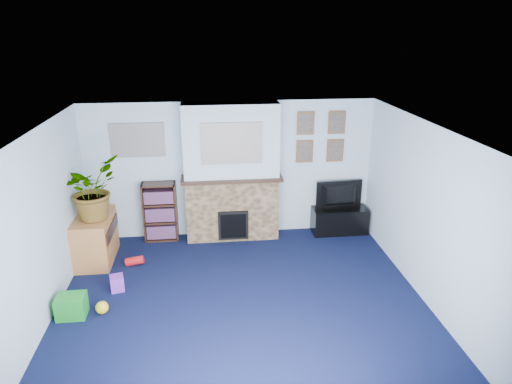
{
  "coord_description": "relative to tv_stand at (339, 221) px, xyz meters",
  "views": [
    {
      "loc": [
        -0.42,
        -5.38,
        3.6
      ],
      "look_at": [
        0.3,
        1.0,
        1.23
      ],
      "focal_mm": 32.0,
      "sensor_mm": 36.0,
      "label": 1
    }
  ],
  "objects": [
    {
      "name": "television",
      "position": [
        -0.0,
        0.02,
        0.49
      ],
      "size": [
        0.86,
        0.18,
        0.49
      ],
      "primitive_type": "imported",
      "rotation": [
        0.0,
        0.0,
        3.22
      ],
      "color": "black",
      "rests_on": "tv_stand"
    },
    {
      "name": "mantel_candle",
      "position": [
        -1.68,
        -0.03,
        1.01
      ],
      "size": [
        0.05,
        0.05,
        0.15
      ],
      "primitive_type": "cylinder",
      "color": "#B2BFC6",
      "rests_on": "chimney_breast"
    },
    {
      "name": "toy_ball",
      "position": [
        -3.82,
        -2.1,
        -0.13
      ],
      "size": [
        0.17,
        0.17,
        0.17
      ],
      "primitive_type": "sphere",
      "color": "yellow",
      "rests_on": "ground"
    },
    {
      "name": "green_crate",
      "position": [
        -4.19,
        -2.12,
        -0.08
      ],
      "size": [
        0.37,
        0.3,
        0.29
      ],
      "primitive_type": "cube",
      "rotation": [
        0.0,
        0.0,
        0.01
      ],
      "color": "#198C26",
      "rests_on": "ground"
    },
    {
      "name": "wall_right",
      "position": [
        0.55,
        -2.03,
        0.97
      ],
      "size": [
        0.04,
        4.5,
        2.4
      ],
      "primitive_type": "cube",
      "color": "silver",
      "rests_on": "ground"
    },
    {
      "name": "tv_stand",
      "position": [
        0.0,
        0.0,
        0.0
      ],
      "size": [
        0.99,
        0.42,
        0.47
      ],
      "primitive_type": "cube",
      "color": "black",
      "rests_on": "ground"
    },
    {
      "name": "mantel_can",
      "position": [
        -1.18,
        -0.03,
        0.99
      ],
      "size": [
        0.06,
        0.06,
        0.12
      ],
      "primitive_type": "cylinder",
      "color": "purple",
      "rests_on": "chimney_breast"
    },
    {
      "name": "floor",
      "position": [
        -1.95,
        -2.03,
        -0.22
      ],
      "size": [
        5.0,
        4.5,
        0.01
      ],
      "primitive_type": "cube",
      "color": "black",
      "rests_on": "ground"
    },
    {
      "name": "potted_plant",
      "position": [
        -4.14,
        -0.63,
        1.01
      ],
      "size": [
        0.97,
        1.04,
        0.95
      ],
      "primitive_type": "imported",
      "rotation": [
        0.0,
        0.0,
        1.26
      ],
      "color": "#26661E",
      "rests_on": "sideboard"
    },
    {
      "name": "collage_left",
      "position": [
        -3.5,
        0.21,
        1.55
      ],
      "size": [
        0.9,
        0.03,
        0.58
      ],
      "primitive_type": "cube",
      "color": "gray",
      "rests_on": "wall_back"
    },
    {
      "name": "ceiling",
      "position": [
        -1.95,
        -2.03,
        2.17
      ],
      "size": [
        5.0,
        4.5,
        0.01
      ],
      "primitive_type": "cube",
      "color": "white",
      "rests_on": "wall_back"
    },
    {
      "name": "portrait_tr",
      "position": [
        -0.1,
        0.2,
        1.77
      ],
      "size": [
        0.3,
        0.03,
        0.4
      ],
      "primitive_type": "cube",
      "color": "brown",
      "rests_on": "wall_back"
    },
    {
      "name": "toy_block",
      "position": [
        -3.71,
        -1.55,
        -0.11
      ],
      "size": [
        0.22,
        0.22,
        0.23
      ],
      "primitive_type": "cube",
      "rotation": [
        0.0,
        0.0,
        0.24
      ],
      "color": "purple",
      "rests_on": "ground"
    },
    {
      "name": "portrait_br",
      "position": [
        -0.1,
        0.2,
        1.27
      ],
      "size": [
        0.3,
        0.03,
        0.4
      ],
      "primitive_type": "cube",
      "color": "brown",
      "rests_on": "wall_back"
    },
    {
      "name": "sideboard",
      "position": [
        -4.19,
        -0.58,
        0.12
      ],
      "size": [
        0.54,
        0.98,
        0.76
      ],
      "primitive_type": "cube",
      "color": "#B26F39",
      "rests_on": "ground"
    },
    {
      "name": "chimney_breast",
      "position": [
        -1.95,
        0.02,
        0.96
      ],
      "size": [
        1.72,
        0.5,
        2.4
      ],
      "color": "brown",
      "rests_on": "ground"
    },
    {
      "name": "portrait_bl",
      "position": [
        -0.65,
        0.2,
        1.27
      ],
      "size": [
        0.3,
        0.03,
        0.4
      ],
      "primitive_type": "cube",
      "color": "brown",
      "rests_on": "wall_back"
    },
    {
      "name": "collage_main",
      "position": [
        -1.95,
        -0.19,
        1.56
      ],
      "size": [
        1.0,
        0.03,
        0.68
      ],
      "primitive_type": "cube",
      "color": "gray",
      "rests_on": "chimney_breast"
    },
    {
      "name": "toy_tube",
      "position": [
        -3.56,
        -0.83,
        -0.15
      ],
      "size": [
        0.3,
        0.13,
        0.17
      ],
      "primitive_type": "cylinder",
      "rotation": [
        0.0,
        1.43,
        0.0
      ],
      "color": "red",
      "rests_on": "ground"
    },
    {
      "name": "wall_back",
      "position": [
        -1.95,
        0.22,
        0.97
      ],
      "size": [
        5.0,
        0.04,
        2.4
      ],
      "primitive_type": "cube",
      "color": "silver",
      "rests_on": "ground"
    },
    {
      "name": "mantel_teddy",
      "position": [
        -2.46,
        -0.03,
        0.99
      ],
      "size": [
        0.14,
        0.14,
        0.14
      ],
      "primitive_type": "sphere",
      "color": "gray",
      "rests_on": "chimney_breast"
    },
    {
      "name": "wall_left",
      "position": [
        -4.45,
        -2.03,
        0.97
      ],
      "size": [
        0.04,
        4.5,
        2.4
      ],
      "primitive_type": "cube",
      "color": "silver",
      "rests_on": "ground"
    },
    {
      "name": "portrait_tl",
      "position": [
        -0.65,
        0.2,
        1.77
      ],
      "size": [
        0.3,
        0.03,
        0.4
      ],
      "primitive_type": "cube",
      "color": "brown",
      "rests_on": "wall_back"
    },
    {
      "name": "bookshelf",
      "position": [
        -3.2,
        0.08,
        0.28
      ],
      "size": [
        0.58,
        0.28,
        1.05
      ],
      "color": "black",
      "rests_on": "ground"
    },
    {
      "name": "mantel_clock",
      "position": [
        -1.99,
        -0.03,
        1.0
      ],
      "size": [
        0.1,
        0.06,
        0.14
      ],
      "primitive_type": "cube",
      "color": "gold",
      "rests_on": "chimney_breast"
    },
    {
      "name": "wall_front",
      "position": [
        -1.95,
        -4.28,
        0.97
      ],
      "size": [
        5.0,
        0.04,
        2.4
      ],
      "primitive_type": "cube",
      "color": "silver",
      "rests_on": "ground"
    }
  ]
}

